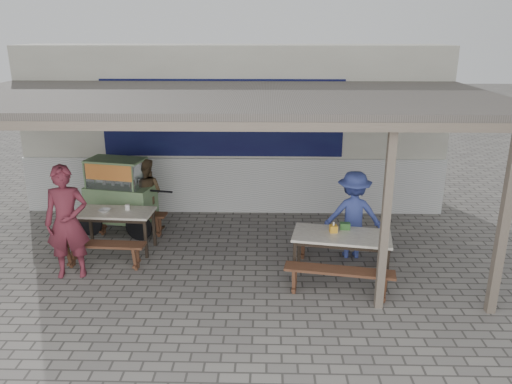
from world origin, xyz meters
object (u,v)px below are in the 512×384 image
object	(u,v)px
bench_right_street	(339,276)
condiment_jar	(127,207)
patron_wall_side	(146,194)
tissue_box	(333,229)
condiment_bowl	(105,211)
patron_street_side	(67,222)
table_left	(116,216)
bench_right_wall	(342,243)
donation_box	(345,226)
bench_left_street	(103,250)
patron_right_table	(353,215)
vendor_cart	(119,193)
table_right	(342,239)
bench_left_wall	(130,219)

from	to	relation	value
bench_right_street	condiment_jar	bearing A→B (deg)	165.16
patron_wall_side	tissue_box	xyz separation A→B (m)	(3.44, -1.89, 0.08)
condiment_bowl	patron_street_side	bearing A→B (deg)	-107.31
table_left	bench_right_wall	xyz separation A→B (m)	(3.96, -0.35, -0.32)
patron_wall_side	donation_box	size ratio (longest dim) A/B	9.14
bench_left_street	bench_right_street	bearing A→B (deg)	-9.32
bench_right_street	patron_wall_side	bearing A→B (deg)	153.11
condiment_bowl	donation_box	bearing A→B (deg)	-9.55
bench_right_wall	tissue_box	world-z (taller)	tissue_box
table_left	patron_street_side	size ratio (longest dim) A/B	0.73
bench_right_street	tissue_box	distance (m)	0.84
patron_right_table	table_left	bearing A→B (deg)	-0.59
patron_street_side	patron_right_table	size ratio (longest dim) A/B	1.20
vendor_cart	tissue_box	distance (m)	4.29
bench_left_street	bench_right_wall	distance (m)	4.01
bench_right_street	patron_right_table	distance (m)	1.55
bench_left_street	patron_right_table	size ratio (longest dim) A/B	0.92
table_right	condiment_jar	xyz separation A→B (m)	(-3.66, 1.04, 0.12)
vendor_cart	patron_wall_side	world-z (taller)	vendor_cart
tissue_box	patron_right_table	bearing A→B (deg)	59.53
patron_wall_side	bench_right_street	bearing A→B (deg)	152.35
bench_left_wall	table_right	world-z (taller)	table_right
table_left	condiment_bowl	distance (m)	0.21
bench_right_street	bench_right_wall	distance (m)	1.22
patron_wall_side	table_left	bearing A→B (deg)	83.46
table_left	table_right	size ratio (longest dim) A/B	0.83
table_right	tissue_box	world-z (taller)	tissue_box
tissue_box	condiment_jar	world-z (taller)	tissue_box
bench_left_wall	donation_box	size ratio (longest dim) A/B	8.95
table_right	condiment_jar	distance (m)	3.80
bench_left_street	bench_right_wall	world-z (taller)	same
bench_left_street	bench_left_wall	bearing A→B (deg)	90.00
patron_right_table	condiment_bowl	world-z (taller)	patron_right_table
bench_left_street	tissue_box	bearing A→B (deg)	1.05
patron_right_table	tissue_box	world-z (taller)	patron_right_table
table_left	vendor_cart	distance (m)	0.92
table_left	patron_wall_side	size ratio (longest dim) A/B	0.93
bench_right_street	condiment_jar	distance (m)	3.94
patron_street_side	condiment_bowl	bearing A→B (deg)	62.87
patron_right_table	vendor_cart	bearing A→B (deg)	-12.12
patron_street_side	condiment_bowl	world-z (taller)	patron_street_side
patron_right_table	condiment_jar	distance (m)	3.97
patron_wall_side	condiment_bowl	bearing A→B (deg)	75.32
donation_box	bench_left_wall	bearing A→B (deg)	159.84
bench_left_street	patron_right_table	distance (m)	4.26
table_left	condiment_jar	bearing A→B (deg)	26.50
bench_left_wall	condiment_bowl	size ratio (longest dim) A/B	7.18
table_left	bench_right_street	bearing A→B (deg)	-19.16
bench_right_street	tissue_box	bearing A→B (deg)	101.28
tissue_box	donation_box	distance (m)	0.24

